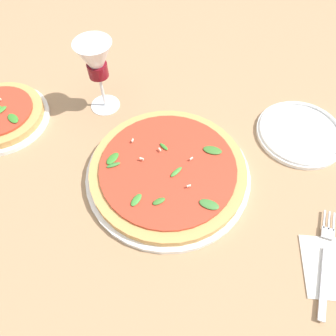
{
  "coord_description": "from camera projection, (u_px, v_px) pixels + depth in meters",
  "views": [
    {
      "loc": [
        -0.4,
        -0.04,
        0.6
      ],
      "look_at": [
        -0.02,
        -0.01,
        0.03
      ],
      "focal_mm": 35.0,
      "sensor_mm": 36.0,
      "label": 1
    }
  ],
  "objects": [
    {
      "name": "ground_plane",
      "position": [
        163.0,
        168.0,
        0.72
      ],
      "size": [
        6.0,
        6.0,
        0.0
      ],
      "primitive_type": "plane",
      "color": "#9E7A56"
    },
    {
      "name": "pizza_personal_side",
      "position": [
        0.0,
        115.0,
        0.79
      ],
      "size": [
        0.23,
        0.23,
        0.05
      ],
      "color": "white",
      "rests_on": "ground_plane"
    },
    {
      "name": "fork",
      "position": [
        326.0,
        262.0,
        0.6
      ],
      "size": [
        0.21,
        0.07,
        0.0
      ],
      "rotation": [
        0.0,
        0.0,
        -0.27
      ],
      "color": "silver",
      "rests_on": "ground_plane"
    },
    {
      "name": "wine_glass",
      "position": [
        96.0,
        63.0,
        0.72
      ],
      "size": [
        0.08,
        0.08,
        0.18
      ],
      "color": "white",
      "rests_on": "ground_plane"
    },
    {
      "name": "pizza_arugula_main",
      "position": [
        168.0,
        171.0,
        0.7
      ],
      "size": [
        0.35,
        0.35,
        0.04
      ],
      "color": "white",
      "rests_on": "ground_plane"
    },
    {
      "name": "side_plate_white",
      "position": [
        300.0,
        133.0,
        0.77
      ],
      "size": [
        0.2,
        0.2,
        0.02
      ],
      "color": "white",
      "rests_on": "ground_plane"
    },
    {
      "name": "napkin",
      "position": [
        324.0,
        267.0,
        0.6
      ],
      "size": [
        0.12,
        0.08,
        0.01
      ],
      "rotation": [
        0.0,
        0.0,
        -0.02
      ],
      "color": "silver",
      "rests_on": "ground_plane"
    }
  ]
}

